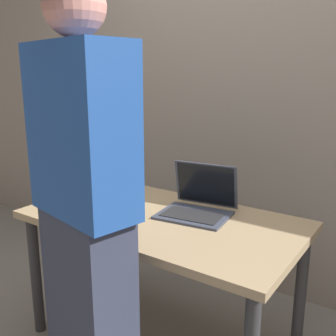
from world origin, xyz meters
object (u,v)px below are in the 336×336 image
laptop (198,203)px  beer_bottle_green (102,181)px  beer_bottle_brown (117,179)px  beer_bottle_amber (100,180)px  person_figure (85,213)px

laptop → beer_bottle_green: bearing=-162.1°
beer_bottle_brown → beer_bottle_green: size_ratio=0.98×
laptop → beer_bottle_amber: bearing=-169.3°
beer_bottle_brown → laptop: bearing=6.9°
beer_bottle_brown → beer_bottle_amber: size_ratio=1.05×
laptop → beer_bottle_brown: (-0.48, -0.06, 0.06)m
laptop → beer_bottle_amber: size_ratio=1.29×
beer_bottle_amber → person_figure: bearing=-49.6°
beer_bottle_amber → beer_bottle_green: bearing=-37.8°
beer_bottle_brown → beer_bottle_green: 0.10m
beer_bottle_green → person_figure: bearing=-51.1°
beer_bottle_brown → person_figure: size_ratio=0.17×
laptop → beer_bottle_amber: (-0.57, -0.11, 0.06)m
laptop → beer_bottle_brown: 0.49m
laptop → beer_bottle_brown: size_ratio=1.23×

